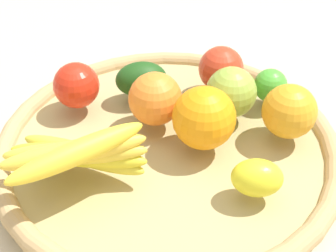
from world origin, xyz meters
name	(u,v)px	position (x,y,z in m)	size (l,w,h in m)	color
ground_plane	(168,159)	(0.00, 0.00, 0.00)	(2.40, 2.40, 0.00)	#C3B598
basket	(168,148)	(0.00, 0.00, 0.02)	(0.47, 0.47, 0.04)	tan
lime_0	(270,85)	(-0.02, 0.17, 0.06)	(0.05, 0.05, 0.05)	green
apple_2	(221,69)	(-0.08, 0.12, 0.07)	(0.07, 0.07, 0.07)	red
avocado	(141,79)	(-0.11, 0.01, 0.06)	(0.08, 0.05, 0.05)	#1C4916
lemon_0	(257,178)	(0.13, 0.05, 0.06)	(0.06, 0.05, 0.05)	yellow
banana_bunch	(78,154)	(0.03, -0.13, 0.08)	(0.15, 0.17, 0.08)	yellow
orange_0	(158,98)	(-0.04, 0.00, 0.08)	(0.07, 0.07, 0.07)	orange
apple_1	(76,85)	(-0.12, -0.09, 0.07)	(0.07, 0.07, 0.07)	red
orange_1	(289,111)	(0.06, 0.15, 0.08)	(0.07, 0.07, 0.07)	orange
orange_2	(204,118)	(0.03, 0.04, 0.08)	(0.08, 0.08, 0.08)	orange
apple_0	(231,92)	(-0.01, 0.10, 0.07)	(0.07, 0.07, 0.07)	#93B442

